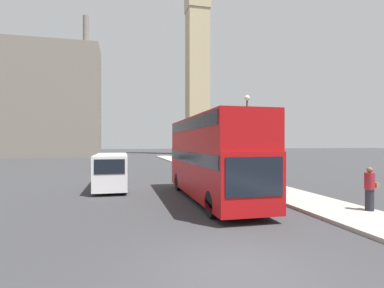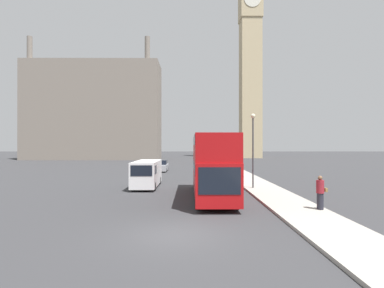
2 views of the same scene
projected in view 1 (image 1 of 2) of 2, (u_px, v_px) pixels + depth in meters
ground_plane at (232, 271)px, 6.89m from camera, size 300.00×300.00×0.00m
clock_tower at (197, 39)px, 80.24m from camera, size 5.97×6.14×60.45m
building_block_distant at (18, 100)px, 62.80m from camera, size 32.76×10.09×29.29m
red_double_decker_bus at (212, 154)px, 15.58m from camera, size 2.54×10.30×4.27m
white_van at (111, 170)px, 19.25m from camera, size 1.97×5.97×2.24m
pedestrian at (370, 189)px, 12.45m from camera, size 0.56×0.40×1.82m
street_lamp at (247, 127)px, 19.92m from camera, size 0.36×0.36×6.00m
parked_sedan at (113, 163)px, 34.28m from camera, size 1.74×4.69×1.53m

